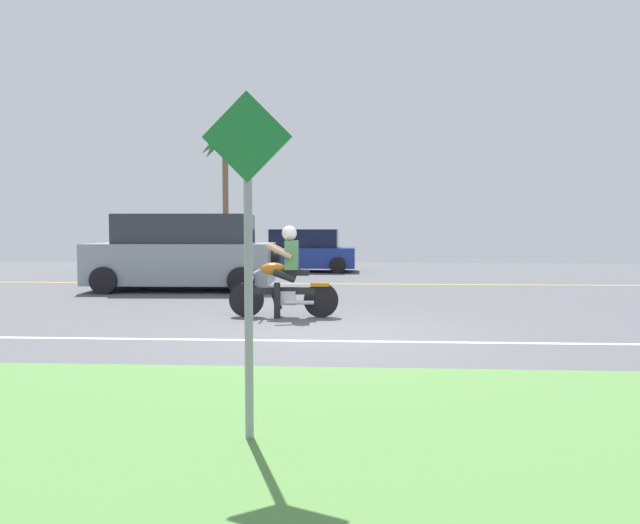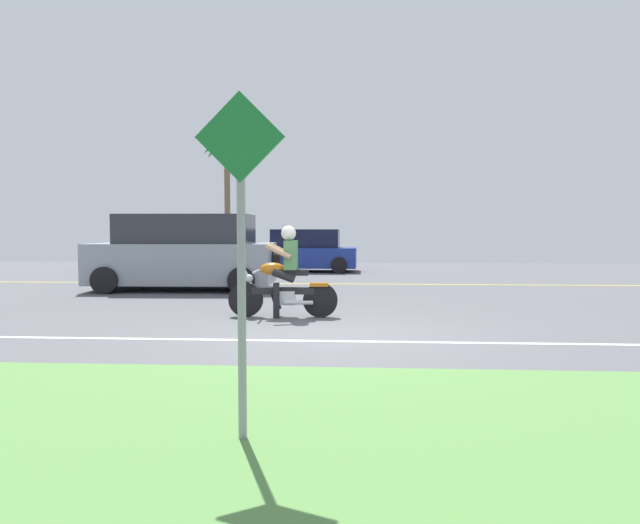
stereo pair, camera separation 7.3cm
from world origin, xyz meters
The scene contains 10 objects.
ground centered at (0.00, 3.00, -0.02)m, with size 56.00×30.00×0.04m, color #545459.
grass_median centered at (0.00, -4.10, 0.03)m, with size 56.00×3.80×0.06m, color #548442.
lane_line_near centered at (0.00, -0.47, 0.00)m, with size 50.40×0.12×0.01m, color silver.
lane_line_far centered at (0.00, 7.78, 0.00)m, with size 50.40×0.12×0.01m, color yellow.
motorcyclist centered at (-0.84, 1.67, 0.67)m, with size 1.90×0.62×1.59m.
suv_nearby centered at (-3.89, 6.05, 0.92)m, with size 4.73×2.35×1.89m.
parked_car_0 centered at (-6.78, 11.93, 0.77)m, with size 3.99×2.08×1.67m.
parked_car_1 centered at (-1.57, 12.49, 0.71)m, with size 4.11×1.98×1.51m.
palm_tree_0 centered at (-5.05, 16.07, 4.73)m, with size 2.54×2.75×5.73m.
street_sign centered at (-0.38, -4.34, 1.51)m, with size 0.62×0.06×2.47m.
Camera 1 is at (0.34, -8.34, 1.54)m, focal length 32.76 mm.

